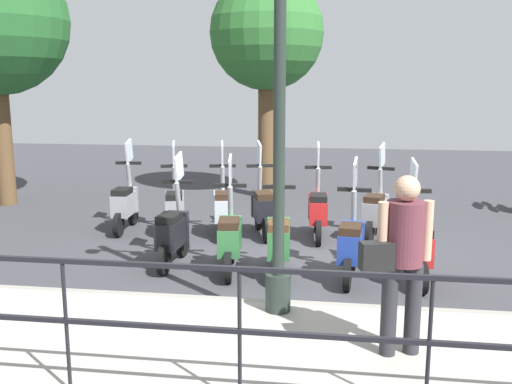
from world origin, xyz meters
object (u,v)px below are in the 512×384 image
(scooter_far_4, at_px, (175,208))
(scooter_far_5, at_px, (125,203))
(scooter_far_1, at_px, (318,210))
(scooter_near_0, at_px, (416,246))
(pedestrian_with_bag, at_px, (402,252))
(scooter_far_2, at_px, (262,207))
(scooter_near_1, at_px, (351,244))
(scooter_far_0, at_px, (376,211))
(tree_distant, at_px, (267,35))
(scooter_near_2, at_px, (279,239))
(lamp_post_near, at_px, (279,126))
(scooter_near_3, at_px, (230,237))
(scooter_far_3, at_px, (223,207))
(scooter_near_4, at_px, (173,232))

(scooter_far_4, xyz_separation_m, scooter_far_5, (0.23, 0.93, 0.00))
(scooter_far_1, bearing_deg, scooter_near_0, -149.47)
(pedestrian_with_bag, height_order, scooter_far_2, pedestrian_with_bag)
(scooter_near_1, distance_m, scooter_far_5, 4.23)
(scooter_near_0, height_order, scooter_far_0, same)
(tree_distant, bearing_deg, scooter_far_1, -159.31)
(scooter_near_0, height_order, scooter_near_2, same)
(lamp_post_near, bearing_deg, scooter_far_2, 10.08)
(scooter_far_1, bearing_deg, scooter_far_4, 90.50)
(pedestrian_with_bag, distance_m, scooter_far_1, 4.33)
(scooter_far_1, xyz_separation_m, scooter_far_5, (0.06, 3.26, 0.00))
(scooter_near_2, bearing_deg, scooter_far_2, 8.18)
(scooter_near_1, height_order, scooter_near_3, same)
(scooter_near_3, height_order, scooter_far_5, same)
(scooter_far_0, height_order, scooter_far_3, same)
(scooter_far_3, bearing_deg, scooter_near_0, -135.07)
(scooter_near_4, xyz_separation_m, scooter_far_3, (1.61, -0.38, 0.00))
(tree_distant, bearing_deg, scooter_far_5, 147.99)
(tree_distant, bearing_deg, scooter_far_4, 162.62)
(pedestrian_with_bag, distance_m, scooter_near_1, 2.40)
(scooter_near_2, height_order, scooter_far_0, same)
(pedestrian_with_bag, bearing_deg, scooter_far_1, -5.20)
(scooter_far_0, bearing_deg, tree_distant, 49.66)
(scooter_far_5, bearing_deg, scooter_far_4, -107.58)
(scooter_far_0, bearing_deg, scooter_near_3, 149.08)
(scooter_near_1, bearing_deg, scooter_far_3, 53.66)
(scooter_near_1, relative_size, scooter_far_0, 1.00)
(lamp_post_near, xyz_separation_m, scooter_far_2, (3.45, 0.61, -1.59))
(scooter_far_1, bearing_deg, lamp_post_near, 171.20)
(scooter_far_1, relative_size, scooter_far_2, 1.00)
(pedestrian_with_bag, bearing_deg, scooter_near_0, -27.44)
(scooter_near_0, height_order, scooter_near_4, same)
(pedestrian_with_bag, height_order, scooter_far_3, pedestrian_with_bag)
(scooter_far_2, height_order, scooter_far_5, same)
(scooter_far_3, bearing_deg, scooter_near_4, 154.59)
(lamp_post_near, relative_size, scooter_far_1, 2.82)
(scooter_near_4, bearing_deg, scooter_far_5, 39.92)
(pedestrian_with_bag, bearing_deg, scooter_far_3, 13.33)
(scooter_near_3, bearing_deg, tree_distant, -6.06)
(scooter_far_2, bearing_deg, scooter_far_0, -106.67)
(scooter_near_2, distance_m, scooter_far_3, 2.11)
(tree_distant, xyz_separation_m, scooter_near_0, (-5.18, -2.53, -2.98))
(pedestrian_with_bag, height_order, scooter_far_5, pedestrian_with_bag)
(scooter_near_2, bearing_deg, scooter_far_0, -41.20)
(scooter_far_2, bearing_deg, lamp_post_near, 173.49)
(scooter_far_0, bearing_deg, scooter_far_5, 105.84)
(scooter_far_5, bearing_deg, scooter_near_1, -121.24)
(tree_distant, height_order, scooter_near_2, tree_distant)
(scooter_far_1, distance_m, scooter_far_5, 3.26)
(scooter_far_4, bearing_deg, scooter_far_0, -100.71)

